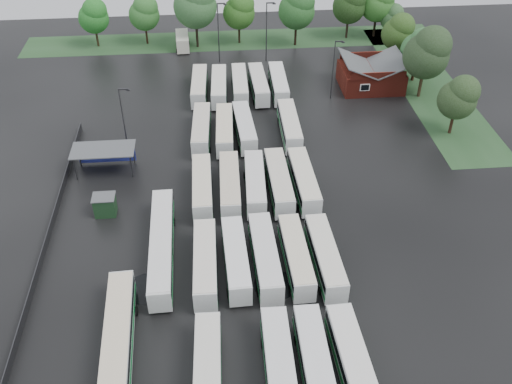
{
  "coord_description": "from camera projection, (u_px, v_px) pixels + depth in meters",
  "views": [
    {
      "loc": [
        -2.9,
        -42.34,
        44.04
      ],
      "look_at": [
        2.0,
        12.0,
        2.5
      ],
      "focal_mm": 40.0,
      "sensor_mm": 36.0,
      "label": 1
    }
  ],
  "objects": [
    {
      "name": "ground",
      "position": [
        247.0,
        280.0,
        60.43
      ],
      "size": [
        160.0,
        160.0,
        0.0
      ],
      "primitive_type": "plane",
      "color": "black",
      "rests_on": "ground"
    },
    {
      "name": "brick_building",
      "position": [
        371.0,
        77.0,
        94.91
      ],
      "size": [
        10.07,
        8.6,
        5.39
      ],
      "color": "maroon",
      "rests_on": "ground"
    },
    {
      "name": "wash_shed",
      "position": [
        104.0,
        151.0,
        74.85
      ],
      "size": [
        8.2,
        4.2,
        3.58
      ],
      "color": "#2D2D30",
      "rests_on": "ground"
    },
    {
      "name": "utility_hut",
      "position": [
        105.0,
        205.0,
        68.46
      ],
      "size": [
        2.7,
        2.2,
        2.62
      ],
      "color": "black",
      "rests_on": "ground"
    },
    {
      "name": "grass_strip_north",
      "position": [
        232.0,
        40.0,
        111.93
      ],
      "size": [
        80.0,
        10.0,
        0.01
      ],
      "primitive_type": "cube",
      "color": "#244823",
      "rests_on": "ground"
    },
    {
      "name": "grass_strip_east",
      "position": [
        427.0,
        84.0,
        96.78
      ],
      "size": [
        10.0,
        50.0,
        0.01
      ],
      "primitive_type": "cube",
      "color": "#244823",
      "rests_on": "ground"
    },
    {
      "name": "west_fence",
      "position": [
        48.0,
        238.0,
        64.82
      ],
      "size": [
        0.1,
        50.0,
        1.2
      ],
      "primitive_type": "cube",
      "color": "#2D2D30",
      "rests_on": "ground"
    },
    {
      "name": "bus_r1c0",
      "position": [
        208.0,
        371.0,
        49.43
      ],
      "size": [
        2.7,
        11.17,
        3.09
      ],
      "rotation": [
        0.0,
        0.0,
        -0.03
      ],
      "color": "silver",
      "rests_on": "ground"
    },
    {
      "name": "bus_r1c2",
      "position": [
        279.0,
        368.0,
        49.65
      ],
      "size": [
        2.67,
        11.61,
        3.22
      ],
      "rotation": [
        0.0,
        0.0,
        -0.02
      ],
      "color": "silver",
      "rests_on": "ground"
    },
    {
      "name": "bus_r1c3",
      "position": [
        315.0,
        364.0,
        49.93
      ],
      "size": [
        2.54,
        11.51,
        3.2
      ],
      "rotation": [
        0.0,
        0.0,
        -0.01
      ],
      "color": "silver",
      "rests_on": "ground"
    },
    {
      "name": "bus_r1c4",
      "position": [
        353.0,
        364.0,
        49.93
      ],
      "size": [
        2.85,
        11.69,
        3.23
      ],
      "rotation": [
        0.0,
        0.0,
        0.03
      ],
      "color": "silver",
      "rests_on": "ground"
    },
    {
      "name": "bus_r2c0",
      "position": [
        205.0,
        263.0,
        60.0
      ],
      "size": [
        2.58,
        11.38,
        3.16
      ],
      "rotation": [
        0.0,
        0.0,
        -0.01
      ],
      "color": "silver",
      "rests_on": "ground"
    },
    {
      "name": "bus_r2c1",
      "position": [
        236.0,
        259.0,
        60.55
      ],
      "size": [
        2.68,
        11.18,
        3.1
      ],
      "rotation": [
        0.0,
        0.0,
        0.03
      ],
      "color": "silver",
      "rests_on": "ground"
    },
    {
      "name": "bus_r2c2",
      "position": [
        265.0,
        257.0,
        60.68
      ],
      "size": [
        2.76,
        11.7,
        3.24
      ],
      "rotation": [
        0.0,
        0.0,
        0.02
      ],
      "color": "silver",
      "rests_on": "ground"
    },
    {
      "name": "bus_r2c3",
      "position": [
        296.0,
        256.0,
        60.89
      ],
      "size": [
        2.64,
        11.16,
        3.09
      ],
      "rotation": [
        0.0,
        0.0,
        0.03
      ],
      "color": "silver",
      "rests_on": "ground"
    },
    {
      "name": "bus_r2c4",
      "position": [
        325.0,
        257.0,
        60.77
      ],
      "size": [
        2.74,
        11.36,
        3.14
      ],
      "rotation": [
        0.0,
        0.0,
        0.03
      ],
      "color": "silver",
      "rests_on": "ground"
    },
    {
      "name": "bus_r3c0",
      "position": [
        202.0,
        187.0,
        70.68
      ],
      "size": [
        2.39,
        11.17,
        3.11
      ],
      "rotation": [
        0.0,
        0.0,
        -0.0
      ],
      "color": "silver",
      "rests_on": "ground"
    },
    {
      "name": "bus_r3c1",
      "position": [
        230.0,
        185.0,
        70.9
      ],
      "size": [
        2.75,
        11.55,
        3.2
      ],
      "rotation": [
        0.0,
        0.0,
        -0.03
      ],
      "color": "silver",
      "rests_on": "ground"
    },
    {
      "name": "bus_r3c2",
      "position": [
        255.0,
        183.0,
        71.28
      ],
      "size": [
        2.9,
        11.36,
        3.14
      ],
      "rotation": [
        0.0,
        0.0,
        -0.05
      ],
      "color": "silver",
      "rests_on": "ground"
    },
    {
      "name": "bus_r3c3",
      "position": [
        279.0,
        182.0,
        71.42
      ],
      "size": [
        2.61,
        11.67,
        3.24
      ],
      "rotation": [
        0.0,
        0.0,
        0.01
      ],
      "color": "silver",
      "rests_on": "ground"
    },
    {
      "name": "bus_r3c4",
      "position": [
        304.0,
        181.0,
        71.65
      ],
      "size": [
        2.72,
        11.6,
        3.21
      ],
      "rotation": [
        0.0,
        0.0,
        0.02
      ],
      "color": "silver",
      "rests_on": "ground"
    },
    {
      "name": "bus_r4c0",
      "position": [
        201.0,
        129.0,
        81.67
      ],
      "size": [
        2.95,
        11.42,
        3.15
      ],
      "rotation": [
        0.0,
        0.0,
        -0.05
      ],
      "color": "silver",
      "rests_on": "ground"
    },
    {
      "name": "bus_r4c1",
      "position": [
        225.0,
        130.0,
        81.57
      ],
      "size": [
        2.83,
        11.28,
        3.11
      ],
      "rotation": [
        0.0,
        0.0,
        -0.04
      ],
      "color": "silver",
      "rests_on": "ground"
    },
    {
      "name": "bus_r4c2",
      "position": [
        244.0,
        127.0,
        82.12
      ],
      "size": [
        2.93,
        11.32,
        3.12
      ],
      "rotation": [
        0.0,
        0.0,
        0.05
      ],
      "color": "silver",
      "rests_on": "ground"
    },
    {
      "name": "bus_r4c4",
      "position": [
        289.0,
        126.0,
        82.41
      ],
      "size": [
        2.62,
        11.53,
        3.2
      ],
      "rotation": [
        0.0,
        0.0,
        -0.02
      ],
      "color": "silver",
      "rests_on": "ground"
    },
    {
      "name": "bus_r5c0",
      "position": [
        199.0,
        86.0,
        92.55
      ],
      "size": [
        2.83,
        11.2,
        3.09
      ],
      "rotation": [
        0.0,
        0.0,
        -0.04
      ],
      "color": "silver",
      "rests_on": "ground"
    },
    {
      "name": "bus_r5c1",
      "position": [
        219.0,
        87.0,
        92.35
      ],
      "size": [
        2.91,
        11.37,
        3.14
      ],
      "rotation": [
        0.0,
        0.0,
        -0.05
      ],
      "color": "silver",
      "rests_on": "ground"
    },
    {
      "name": "bus_r5c2",
      "position": [
        240.0,
        85.0,
        92.9
      ],
      "size": [
        2.62,
        11.15,
        3.09
      ],
      "rotation": [
        0.0,
        0.0,
        -0.02
      ],
      "color": "silver",
      "rests_on": "ground"
    },
    {
      "name": "bus_r5c3",
      "position": [
        259.0,
        84.0,
        92.94
      ],
      "size": [
        2.64,
        11.29,
        3.13
      ],
      "rotation": [
        0.0,
        0.0,
        0.02
      ],
      "color": "silver",
      "rests_on": "ground"
    },
    {
      "name": "bus_r5c4",
      "position": [
        278.0,
        84.0,
        93.14
      ],
      "size": [
        2.65,
        11.41,
        3.16
      ],
      "rotation": [
        0.0,
        0.0,
        -0.02
      ],
      "color": "silver",
      "rests_on": "ground"
    },
    {
      "name": "artic_bus_west_b",
      "position": [
        162.0,
        245.0,
        62.16
      ],
      "size": [
        2.66,
        16.92,
        3.13
      ],
      "rotation": [
        0.0,
        0.0,
        0.02
      ],
      "color": "silver",
      "rests_on": "ground"
    },
    {
      "name": "artic_bus_west_c",
      "position": [
        117.0,
        350.0,
        51.15
      ],
      "size": [
        3.1,
        17.32,
        3.2
      ],
      "rotation": [
        0.0,
        0.0,
        0.04
      ],
      "color": "silver",
      "rests_on": "ground"
    },
    {
      "name": "minibus",
      "position": [
        182.0,
        41.0,
        107.86
      ],
      "size": [
        2.64,
        6.41,
        2.76
      ],
      "rotation": [
        0.0,
        0.0,
        0.05
      ],
      "color": "beige",
      "rests_on": "ground"
    },
    {
      "name": "tree_north_0",
      "position": [
        94.0,
        16.0,
        105.94
      ],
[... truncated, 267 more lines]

